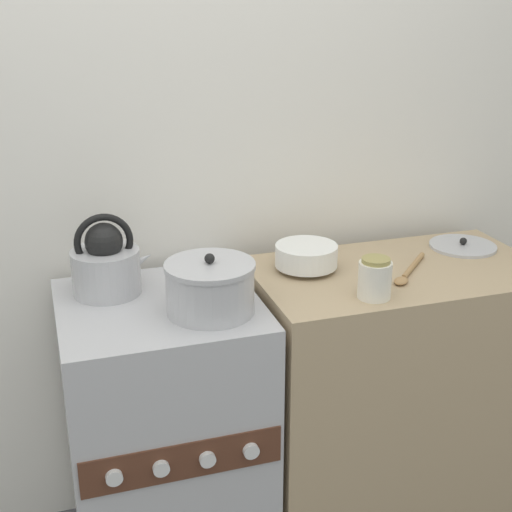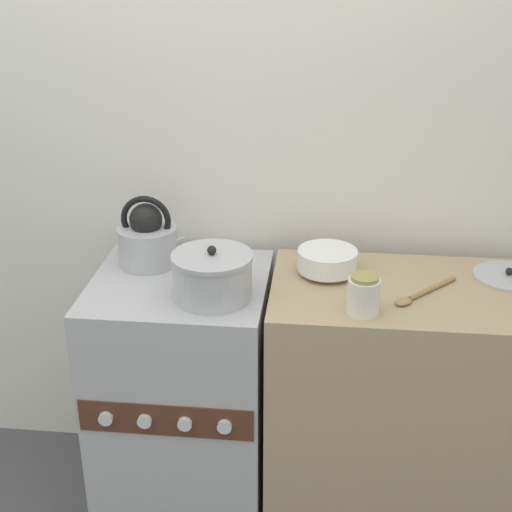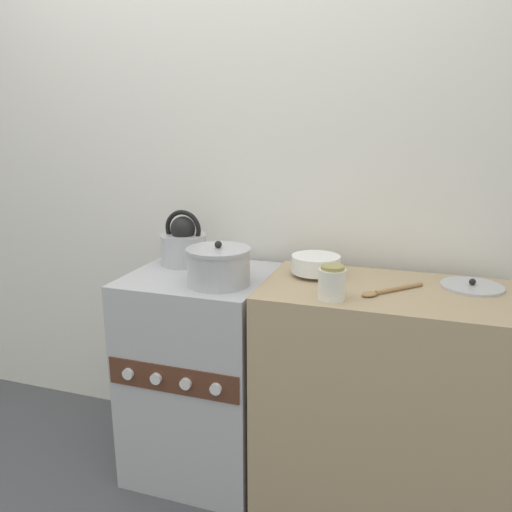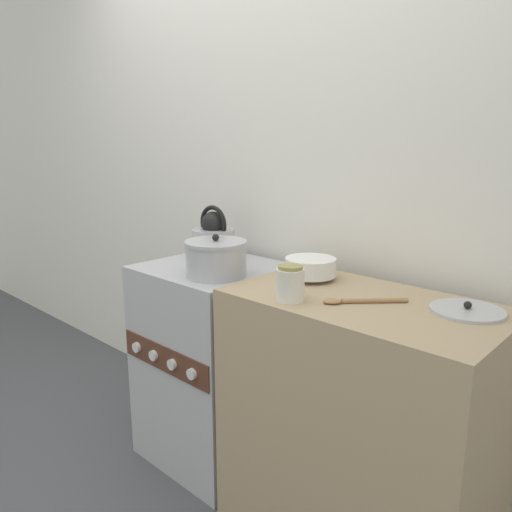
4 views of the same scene
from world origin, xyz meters
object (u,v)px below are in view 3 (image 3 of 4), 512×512
stove (202,372)px  storage_jar (332,283)px  cooking_pot (219,266)px  enamel_bowl (316,264)px  kettle (184,244)px  loose_pot_lid (472,286)px

stove → storage_jar: size_ratio=7.64×
cooking_pot → enamel_bowl: cooking_pot is taller
cooking_pot → storage_jar: bearing=-10.9°
storage_jar → enamel_bowl: bearing=113.0°
kettle → loose_pot_lid: bearing=-1.3°
cooking_pot → loose_pot_lid: 0.94m
cooking_pot → loose_pot_lid: cooking_pot is taller
kettle → cooking_pot: kettle is taller
cooking_pot → storage_jar: cooking_pot is taller
cooking_pot → enamel_bowl: size_ratio=1.30×
kettle → enamel_bowl: bearing=-5.2°
enamel_bowl → loose_pot_lid: 0.57m
loose_pot_lid → enamel_bowl: bearing=-177.1°
enamel_bowl → loose_pot_lid: (0.57, 0.03, -0.04)m
kettle → storage_jar: size_ratio=2.06×
kettle → storage_jar: kettle is taller
kettle → cooking_pot: size_ratio=0.98×
cooking_pot → enamel_bowl: 0.38m
stove → kettle: (-0.12, 0.12, 0.54)m
enamel_bowl → loose_pot_lid: bearing=2.9°
storage_jar → loose_pot_lid: (0.47, 0.28, -0.05)m
stove → cooking_pot: bearing=-37.4°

